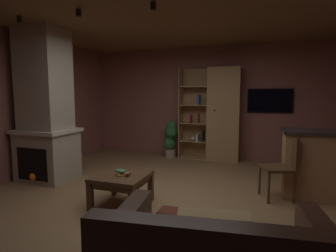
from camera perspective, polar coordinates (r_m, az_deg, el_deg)
The scene contains 17 objects.
floor at distance 3.93m, azimuth -1.97°, elevation -16.19°, with size 5.68×6.16×0.02m, color olive.
wall_back at distance 6.63m, azimuth 7.64°, elevation 4.87°, with size 5.80×0.06×2.65m, color #8E544C.
wall_left at distance 5.37m, azimuth -32.03°, elevation 3.57°, with size 0.06×6.16×2.65m, color #8E544C.
ceiling at distance 3.81m, azimuth -2.14°, elevation 24.12°, with size 5.68×6.16×0.02m, color brown.
window_pane_back at distance 6.65m, azimuth 5.47°, elevation 5.18°, with size 0.73×0.01×0.76m, color white.
stone_fireplace at distance 5.22m, azimuth -24.55°, elevation 2.51°, with size 0.97×0.81×2.65m.
bookshelf_cabinet at distance 6.30m, azimuth 10.91°, elevation 2.29°, with size 1.39×0.41×2.13m.
coffee_table at distance 3.79m, azimuth -9.78°, elevation -11.34°, with size 0.68×0.69×0.43m.
table_book_0 at distance 3.71m, azimuth -9.63°, elevation -10.22°, with size 0.11×0.11×0.02m, color gold.
table_book_1 at distance 3.70m, azimuth -9.12°, elevation -9.85°, with size 0.14×0.09×0.03m, color brown.
table_book_2 at distance 3.72m, azimuth -9.98°, elevation -9.38°, with size 0.14×0.09×0.02m, color #387247.
dining_chair at distance 4.26m, azimuth 23.19°, elevation -7.29°, with size 0.54×0.54×0.92m.
potted_floor_plant at distance 6.50m, azimuth 0.50°, elevation -2.60°, with size 0.35×0.33×0.91m.
wall_mounted_tv at distance 6.44m, azimuth 20.77°, elevation 5.05°, with size 0.96×0.06×0.54m.
track_light_spot_0 at distance 4.60m, azimuth -29.01°, elevation 19.20°, with size 0.07×0.07×0.09m, color black.
track_light_spot_1 at distance 3.97m, azimuth -18.42°, elevation 21.83°, with size 0.07×0.07×0.09m, color black.
track_light_spot_2 at distance 3.54m, azimuth -3.14°, elevation 24.11°, with size 0.07×0.07×0.09m, color black.
Camera 1 is at (1.30, -3.39, 1.51)m, focal length 28.71 mm.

